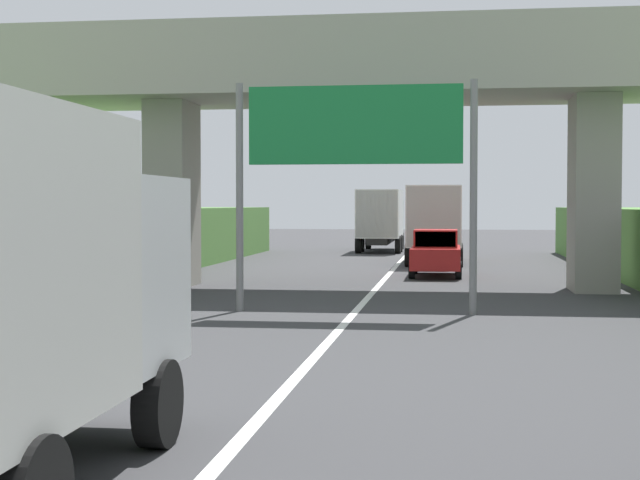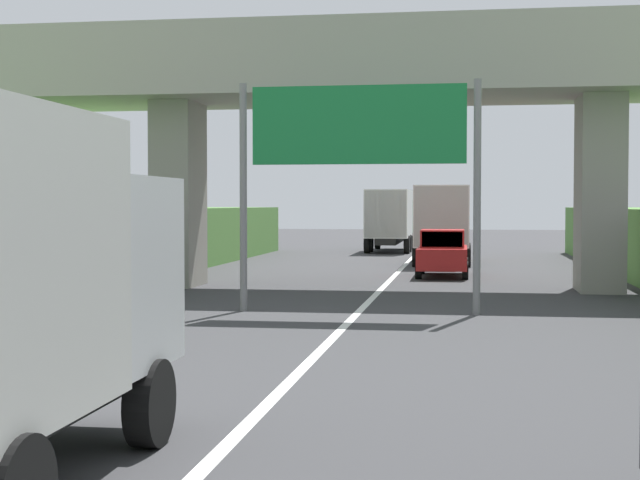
{
  "view_description": "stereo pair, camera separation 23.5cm",
  "coord_description": "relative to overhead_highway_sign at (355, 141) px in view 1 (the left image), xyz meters",
  "views": [
    {
      "loc": [
        2.33,
        -1.08,
        2.64
      ],
      "look_at": [
        0.0,
        15.78,
        2.0
      ],
      "focal_mm": 53.48,
      "sensor_mm": 36.0,
      "label": 1
    },
    {
      "loc": [
        2.57,
        -1.05,
        2.64
      ],
      "look_at": [
        0.0,
        15.78,
        2.0
      ],
      "focal_mm": 53.48,
      "sensor_mm": 36.0,
      "label": 2
    }
  ],
  "objects": [
    {
      "name": "lane_centre_stripe",
      "position": [
        0.0,
        1.04,
        -4.17
      ],
      "size": [
        0.2,
        85.92,
        0.01
      ],
      "primitive_type": "cube",
      "color": "white",
      "rests_on": "ground"
    },
    {
      "name": "overpass_bridge",
      "position": [
        0.0,
        6.78,
        1.99
      ],
      "size": [
        40.0,
        4.8,
        8.11
      ],
      "color": "#9E998E",
      "rests_on": "ground"
    },
    {
      "name": "overhead_highway_sign",
      "position": [
        0.0,
        0.0,
        0.0
      ],
      "size": [
        5.88,
        0.18,
        5.61
      ],
      "color": "slate",
      "rests_on": "ground"
    },
    {
      "name": "truck_orange",
      "position": [
        1.6,
        19.7,
        -2.24
      ],
      "size": [
        2.44,
        7.3,
        3.44
      ],
      "color": "black",
      "rests_on": "ground"
    },
    {
      "name": "truck_green",
      "position": [
        -1.58,
        30.44,
        -2.24
      ],
      "size": [
        2.44,
        7.3,
        3.44
      ],
      "color": "black",
      "rests_on": "ground"
    },
    {
      "name": "car_red",
      "position": [
        1.77,
        12.07,
        -3.31
      ],
      "size": [
        1.86,
        4.1,
        1.72
      ],
      "color": "red",
      "rests_on": "ground"
    },
    {
      "name": "construction_barrel_3",
      "position": [
        -6.56,
        -3.42,
        -3.71
      ],
      "size": [
        0.57,
        0.57,
        0.9
      ],
      "color": "orange",
      "rests_on": "ground"
    },
    {
      "name": "construction_barrel_4",
      "position": [
        -6.6,
        0.42,
        -3.71
      ],
      "size": [
        0.57,
        0.57,
        0.9
      ],
      "color": "orange",
      "rests_on": "ground"
    }
  ]
}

